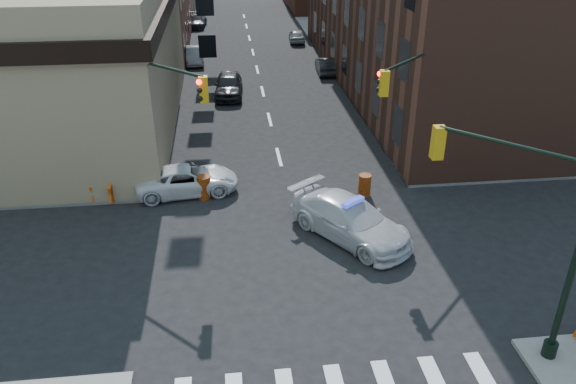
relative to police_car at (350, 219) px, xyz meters
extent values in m
plane|color=black|center=(-2.15, -1.44, -0.84)|extent=(140.00, 140.00, 0.00)
cube|color=gray|center=(20.85, 31.31, -0.76)|extent=(34.00, 54.50, 0.15)
cylinder|color=black|center=(4.65, -7.74, -0.44)|extent=(0.44, 0.44, 0.50)
cylinder|color=black|center=(3.06, -6.15, 5.81)|extent=(3.27, 3.27, 0.12)
cube|color=#BF8C0C|center=(1.47, -4.56, 5.31)|extent=(0.35, 0.35, 1.05)
sphere|color=#FF0C05|center=(1.62, -4.40, 5.66)|extent=(0.22, 0.22, 0.22)
sphere|color=black|center=(1.62, -4.40, 5.33)|extent=(0.22, 0.22, 0.22)
sphere|color=black|center=(1.62, -4.40, 5.00)|extent=(0.22, 0.22, 0.22)
cylinder|color=black|center=(-8.95, 4.86, 3.31)|extent=(0.20, 0.20, 8.00)
cylinder|color=black|center=(-8.95, 4.86, -0.44)|extent=(0.44, 0.44, 0.50)
cylinder|color=black|center=(-7.36, 3.27, 5.81)|extent=(3.27, 3.27, 0.12)
cube|color=#BF8C0C|center=(-5.77, 1.68, 5.31)|extent=(0.35, 0.35, 1.05)
sphere|color=#FF0C05|center=(-5.93, 1.52, 5.66)|extent=(0.22, 0.22, 0.22)
sphere|color=black|center=(-5.93, 1.52, 5.33)|extent=(0.22, 0.22, 0.22)
sphere|color=black|center=(-5.93, 1.52, 5.00)|extent=(0.22, 0.22, 0.22)
cylinder|color=black|center=(4.65, 4.86, 3.31)|extent=(0.20, 0.20, 8.00)
cylinder|color=black|center=(4.65, 4.86, -0.44)|extent=(0.44, 0.44, 0.50)
cylinder|color=black|center=(3.06, 3.27, 5.81)|extent=(3.27, 3.27, 0.12)
cube|color=#BF8C0C|center=(1.47, 1.68, 5.31)|extent=(0.35, 0.35, 1.05)
sphere|color=#FF0C05|center=(1.31, 1.83, 5.66)|extent=(0.22, 0.22, 0.22)
sphere|color=black|center=(1.31, 1.83, 5.33)|extent=(0.22, 0.22, 0.22)
sphere|color=black|center=(1.31, 1.83, 5.00)|extent=(0.22, 0.22, 0.22)
cylinder|color=black|center=(5.35, 24.56, 0.61)|extent=(0.24, 0.24, 2.60)
sphere|color=brown|center=(5.35, 24.56, 2.66)|extent=(3.00, 3.00, 3.00)
cylinder|color=black|center=(5.35, 32.56, 0.61)|extent=(0.24, 0.24, 2.60)
sphere|color=brown|center=(5.35, 32.56, 2.66)|extent=(3.00, 3.00, 3.00)
imported|color=silver|center=(0.00, 0.00, 0.00)|extent=(5.24, 6.05, 1.67)
imported|color=silver|center=(-7.01, 4.89, -0.15)|extent=(5.17, 2.85, 1.37)
imported|color=black|center=(-4.65, 19.78, -0.02)|extent=(2.19, 4.90, 1.64)
imported|color=#989BA0|center=(-7.37, 29.24, -0.14)|extent=(1.63, 4.26, 1.38)
imported|color=black|center=(-7.65, 44.74, -0.14)|extent=(2.33, 4.93, 1.39)
imported|color=black|center=(3.35, 24.85, -0.19)|extent=(1.54, 3.97, 1.29)
imported|color=gray|center=(2.47, 36.29, -0.20)|extent=(1.78, 3.83, 1.27)
imported|color=black|center=(-9.17, 6.15, 0.11)|extent=(0.60, 0.41, 1.60)
imported|color=black|center=(-11.08, 4.56, 0.20)|extent=(0.92, 0.74, 1.77)
imported|color=#222A33|center=(-12.06, 6.40, 0.18)|extent=(1.01, 1.02, 1.73)
cylinder|color=#C25209|center=(1.50, 3.62, -0.30)|extent=(0.76, 0.76, 1.06)
cylinder|color=#EF5B0B|center=(-6.18, 4.20, -0.26)|extent=(0.73, 0.73, 1.15)
camera|label=1|loc=(-4.95, -19.84, 11.98)|focal=35.00mm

